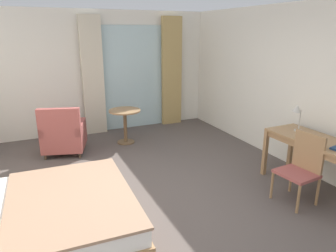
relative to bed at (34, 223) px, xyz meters
name	(u,v)px	position (x,y,z in m)	size (l,w,h in m)	color
ground	(156,208)	(1.48, 0.20, -0.31)	(5.88, 7.66, 0.10)	#564C47
wall_back	(94,73)	(1.48, 3.77, 1.07)	(5.48, 0.12, 2.66)	white
wall_right	(315,91)	(4.16, 0.20, 1.07)	(0.12, 7.26, 2.66)	white
balcony_glass_door	(133,78)	(2.34, 3.69, 0.91)	(1.44, 0.02, 2.34)	silver
curtain_panel_left	(93,77)	(1.40, 3.59, 1.01)	(0.46, 0.10, 2.54)	beige
curtain_panel_right	(172,72)	(3.28, 3.59, 1.01)	(0.49, 0.10, 2.54)	tan
bed	(34,223)	(0.00, 0.00, 0.00)	(2.09, 1.85, 0.92)	#9E754C
writing_desk	(321,147)	(3.69, -0.42, 0.43)	(0.63, 1.60, 0.77)	#9E754C
desk_chair	(302,165)	(3.29, -0.48, 0.25)	(0.46, 0.50, 0.94)	#9E4C47
desk_lamp	(297,111)	(3.69, 0.07, 0.82)	(0.19, 0.15, 0.42)	#B7B2A8
armchair_by_window	(64,135)	(0.60, 2.58, 0.10)	(0.91, 0.94, 0.93)	#9E4C47
round_cafe_table	(125,119)	(1.82, 2.68, 0.25)	(0.64, 0.64, 0.70)	#9E754C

